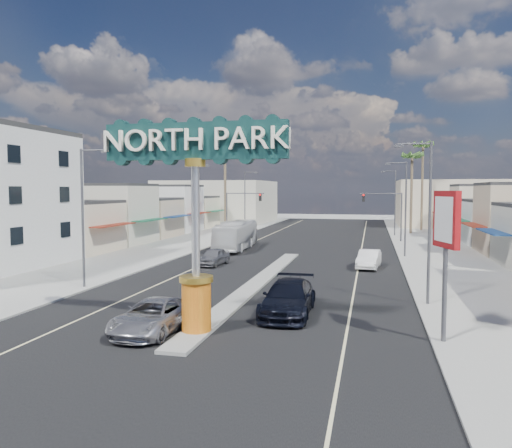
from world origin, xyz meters
The scene contains 26 objects.
ground centered at (0.00, 30.00, 0.00)m, with size 160.00×160.00×0.00m, color gray.
road centered at (0.00, 30.00, 0.01)m, with size 20.00×120.00×0.01m, color black.
median_island centered at (0.00, 14.00, 0.08)m, with size 1.30×30.00×0.16m, color gray.
sidewalk_left centered at (-14.00, 30.00, 0.06)m, with size 8.00×120.00×0.12m, color gray.
sidewalk_right centered at (14.00, 30.00, 0.06)m, with size 8.00×120.00×0.12m, color gray.
storefront_row_left centered at (-24.00, 43.00, 3.00)m, with size 12.00×42.00×6.00m, color beige.
backdrop_far_left centered at (-22.00, 75.00, 4.00)m, with size 20.00×20.00×8.00m, color #B7B29E.
backdrop_far_right centered at (22.00, 75.00, 4.00)m, with size 20.00×20.00×8.00m, color beige.
gateway_sign centered at (0.00, 1.98, 5.93)m, with size 8.20×1.50×9.15m.
traffic_signal_left centered at (-9.18, 43.99, 4.27)m, with size 5.09×0.45×6.00m.
traffic_signal_right centered at (9.18, 43.99, 4.27)m, with size 5.09×0.45×6.00m.
streetlight_l_near centered at (-10.43, 10.00, 5.07)m, with size 2.03×0.22×9.00m.
streetlight_l_mid centered at (-10.43, 30.00, 5.07)m, with size 2.03×0.22×9.00m.
streetlight_l_far centered at (-10.43, 52.00, 5.07)m, with size 2.03×0.22×9.00m.
streetlight_r_near centered at (10.43, 10.00, 5.07)m, with size 2.03×0.22×9.00m.
streetlight_r_mid centered at (10.43, 30.00, 5.07)m, with size 2.03×0.22×9.00m.
streetlight_r_far centered at (10.43, 52.00, 5.07)m, with size 2.03×0.22×9.00m.
palm_left_far centered at (-13.00, 50.00, 11.50)m, with size 2.60×2.60×13.10m.
palm_right_mid centered at (13.00, 56.00, 10.60)m, with size 2.60×2.60×12.10m.
palm_right_far centered at (15.00, 62.00, 12.39)m, with size 2.60×2.60×14.10m.
suv_left centered at (-2.00, 1.83, 0.73)m, with size 2.42×5.25×1.46m, color #B0AFB4.
suv_right centered at (3.41, 6.29, 0.87)m, with size 2.43×5.98×1.73m, color black.
car_parked_left centered at (-5.50, 21.38, 0.72)m, with size 1.71×4.25×1.45m, color slate.
car_parked_right centered at (7.34, 22.72, 0.75)m, with size 1.58×4.54×1.49m, color white.
city_bus centered at (-6.62, 32.70, 1.52)m, with size 2.55×10.89×3.03m, color silver.
bank_pylon_sign centered at (10.49, 2.99, 4.85)m, with size 0.83×1.94×6.26m.
Camera 1 is at (7.51, -18.61, 6.43)m, focal length 35.00 mm.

